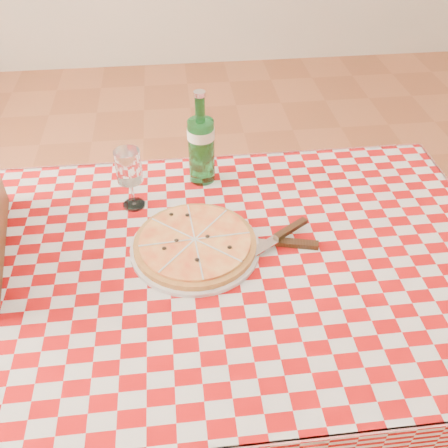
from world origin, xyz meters
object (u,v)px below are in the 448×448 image
object	(u,v)px
dining_table	(235,287)
water_bottle	(201,138)
pizza_plate	(195,243)
wine_glass	(130,179)

from	to	relation	value
dining_table	water_bottle	bearing A→B (deg)	98.63
pizza_plate	water_bottle	xyz separation A→B (m)	(0.04, 0.29, 0.11)
pizza_plate	wine_glass	bearing A→B (deg)	128.38
dining_table	wine_glass	world-z (taller)	wine_glass
water_bottle	wine_glass	xyz separation A→B (m)	(-0.19, -0.10, -0.05)
dining_table	pizza_plate	xyz separation A→B (m)	(-0.09, 0.04, 0.12)
water_bottle	wine_glass	size ratio (longest dim) A/B	1.59
pizza_plate	water_bottle	bearing A→B (deg)	82.09
dining_table	wine_glass	xyz separation A→B (m)	(-0.24, 0.24, 0.18)
wine_glass	pizza_plate	bearing A→B (deg)	-51.62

